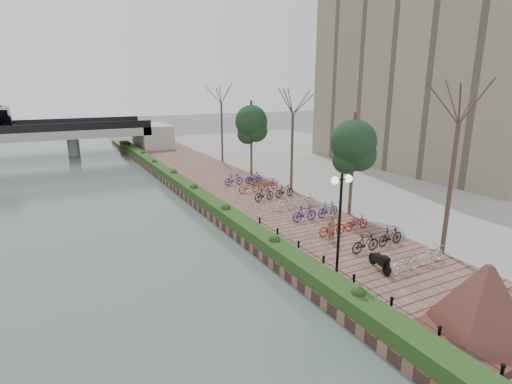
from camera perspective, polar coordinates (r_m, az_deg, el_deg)
ground at (r=15.89m, az=12.04°, el=-18.04°), size 220.00×220.00×0.00m
promenade at (r=31.51m, az=-2.60°, el=-0.38°), size 8.00×75.00×0.50m
inland_pavement at (r=40.74m, az=18.25°, el=2.40°), size 24.00×75.00×0.50m
hedge at (r=32.44m, az=-9.94°, el=0.86°), size 1.10×56.00×0.60m
chain_fence at (r=17.59m, az=11.59°, el=-11.39°), size 0.10×14.10×0.70m
granite_monument at (r=15.25m, az=29.81°, el=-13.46°), size 4.50×4.50×2.59m
lamppost at (r=16.77m, az=11.98°, el=-1.67°), size 1.02×0.32×4.64m
motorcycle at (r=19.05m, az=17.25°, el=-9.31°), size 0.79×1.53×0.91m
pedestrian at (r=21.67m, az=10.67°, el=-5.05°), size 0.61×0.46×1.50m
bicycle_parking at (r=26.03m, az=7.15°, el=-2.14°), size 2.40×19.89×1.00m
street_trees at (r=28.71m, az=8.75°, el=4.98°), size 3.20×37.12×6.80m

